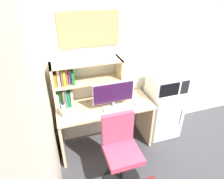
# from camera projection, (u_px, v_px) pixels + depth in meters

# --- Properties ---
(wall_back) EXTENTS (6.40, 0.04, 2.60)m
(wall_back) POSITION_uv_depth(u_px,v_px,m) (176.00, 52.00, 3.08)
(wall_back) COLOR silver
(wall_back) RESTS_ON ground_plane
(wall_left) EXTENTS (0.04, 4.40, 2.60)m
(wall_left) POSITION_uv_depth(u_px,v_px,m) (46.00, 168.00, 1.20)
(wall_left) COLOR silver
(wall_left) RESTS_ON ground_plane
(desk) EXTENTS (1.35, 0.58, 0.76)m
(desk) POSITION_uv_depth(u_px,v_px,m) (105.00, 118.00, 2.87)
(desk) COLOR beige
(desk) RESTS_ON ground_plane
(hutch_bookshelf) EXTENTS (0.94, 0.29, 0.62)m
(hutch_bookshelf) POSITION_uv_depth(u_px,v_px,m) (76.00, 83.00, 2.62)
(hutch_bookshelf) COLOR beige
(hutch_bookshelf) RESTS_ON desk
(monitor) EXTENTS (0.57, 0.19, 0.38)m
(monitor) POSITION_uv_depth(u_px,v_px,m) (113.00, 94.00, 2.61)
(monitor) COLOR #B7B7BC
(monitor) RESTS_ON desk
(keyboard) EXTENTS (0.36, 0.14, 0.02)m
(keyboard) POSITION_uv_depth(u_px,v_px,m) (116.00, 108.00, 2.68)
(keyboard) COLOR silver
(keyboard) RESTS_ON desk
(computer_mouse) EXTENTS (0.07, 0.09, 0.03)m
(computer_mouse) POSITION_uv_depth(u_px,v_px,m) (136.00, 102.00, 2.78)
(computer_mouse) COLOR silver
(computer_mouse) RESTS_ON desk
(water_bottle) EXTENTS (0.06, 0.06, 0.22)m
(water_bottle) POSITION_uv_depth(u_px,v_px,m) (64.00, 111.00, 2.47)
(water_bottle) COLOR silver
(water_bottle) RESTS_ON desk
(mini_fridge) EXTENTS (0.51, 0.49, 0.81)m
(mini_fridge) POSITION_uv_depth(u_px,v_px,m) (162.00, 112.00, 3.19)
(mini_fridge) COLOR white
(mini_fridge) RESTS_ON ground_plane
(microwave) EXTENTS (0.52, 0.39, 0.26)m
(microwave) POSITION_uv_depth(u_px,v_px,m) (167.00, 83.00, 2.93)
(microwave) COLOR silver
(microwave) RESTS_ON mini_fridge
(desk_chair) EXTENTS (0.48, 0.48, 0.95)m
(desk_chair) POSITION_uv_depth(u_px,v_px,m) (121.00, 154.00, 2.41)
(desk_chair) COLOR black
(desk_chair) RESTS_ON ground_plane
(wall_corkboard) EXTENTS (0.78, 0.02, 0.44)m
(wall_corkboard) POSITION_uv_depth(u_px,v_px,m) (89.00, 29.00, 2.46)
(wall_corkboard) COLOR tan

